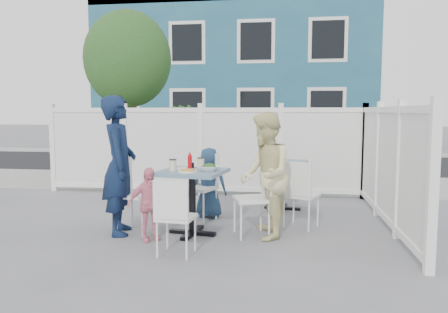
# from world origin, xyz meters

# --- Properties ---
(ground) EXTENTS (80.00, 80.00, 0.00)m
(ground) POSITION_xyz_m (0.00, 0.00, 0.00)
(ground) COLOR slate
(near_sidewalk) EXTENTS (24.00, 2.60, 0.01)m
(near_sidewalk) POSITION_xyz_m (0.00, 3.80, 0.01)
(near_sidewalk) COLOR gray
(near_sidewalk) RESTS_ON ground
(street) EXTENTS (24.00, 5.00, 0.01)m
(street) POSITION_xyz_m (0.00, 7.50, 0.00)
(street) COLOR black
(street) RESTS_ON ground
(far_sidewalk) EXTENTS (24.00, 1.60, 0.01)m
(far_sidewalk) POSITION_xyz_m (0.00, 10.60, 0.01)
(far_sidewalk) COLOR gray
(far_sidewalk) RESTS_ON ground
(building) EXTENTS (11.00, 6.00, 6.00)m
(building) POSITION_xyz_m (-0.50, 14.00, 3.00)
(building) COLOR #20516A
(building) RESTS_ON ground
(fence_back) EXTENTS (5.86, 0.08, 1.60)m
(fence_back) POSITION_xyz_m (0.10, 2.40, 0.78)
(fence_back) COLOR white
(fence_back) RESTS_ON ground
(fence_right) EXTENTS (0.08, 3.66, 1.60)m
(fence_right) POSITION_xyz_m (3.00, 0.60, 0.78)
(fence_right) COLOR white
(fence_right) RESTS_ON ground
(tree) EXTENTS (1.80, 1.62, 3.59)m
(tree) POSITION_xyz_m (-1.60, 3.30, 2.59)
(tree) COLOR #382316
(tree) RESTS_ON ground
(utility_cabinet) EXTENTS (0.66, 0.49, 1.17)m
(utility_cabinet) POSITION_xyz_m (-2.07, 4.00, 0.59)
(utility_cabinet) COLOR gold
(utility_cabinet) RESTS_ON ground
(potted_shrub_a) EXTENTS (1.31, 1.31, 1.67)m
(potted_shrub_a) POSITION_xyz_m (-0.23, 3.10, 0.84)
(potted_shrub_a) COLOR #1F3817
(potted_shrub_a) RESTS_ON ground
(potted_shrub_b) EXTENTS (1.37, 1.21, 1.45)m
(potted_shrub_b) POSITION_xyz_m (1.57, 3.00, 0.72)
(potted_shrub_b) COLOR #1F3817
(potted_shrub_b) RESTS_ON ground
(main_table) EXTENTS (0.88, 0.88, 0.81)m
(main_table) POSITION_xyz_m (0.50, -0.19, 0.63)
(main_table) COLOR #3A5075
(main_table) RESTS_ON ground
(spare_table) EXTENTS (0.80, 0.80, 0.76)m
(spare_table) POSITION_xyz_m (1.60, 1.37, 0.59)
(spare_table) COLOR #3A5075
(spare_table) RESTS_ON ground
(chair_left) EXTENTS (0.51, 0.52, 1.00)m
(chair_left) POSITION_xyz_m (-0.31, -0.17, 0.58)
(chair_left) COLOR white
(chair_left) RESTS_ON ground
(chair_right) EXTENTS (0.53, 0.54, 0.94)m
(chair_right) POSITION_xyz_m (1.31, -0.11, 0.55)
(chair_right) COLOR white
(chair_right) RESTS_ON ground
(chair_back) EXTENTS (0.54, 0.53, 0.94)m
(chair_back) POSITION_xyz_m (0.46, 0.61, 0.55)
(chair_back) COLOR white
(chair_back) RESTS_ON ground
(chair_near) EXTENTS (0.41, 0.40, 0.83)m
(chair_near) POSITION_xyz_m (0.48, -1.04, 0.49)
(chair_near) COLOR white
(chair_near) RESTS_ON ground
(chair_spare) EXTENTS (0.53, 0.52, 0.89)m
(chair_spare) POSITION_xyz_m (1.82, 0.26, 0.52)
(chair_spare) COLOR white
(chair_spare) RESTS_ON ground
(man) EXTENTS (0.57, 0.72, 1.73)m
(man) POSITION_xyz_m (-0.41, -0.27, 0.87)
(man) COLOR #0E1B38
(man) RESTS_ON ground
(woman) EXTENTS (0.69, 0.83, 1.54)m
(woman) POSITION_xyz_m (1.40, -0.20, 0.77)
(woman) COLOR #D8CA4E
(woman) RESTS_ON ground
(boy) EXTENTS (0.51, 0.35, 1.02)m
(boy) POSITION_xyz_m (0.55, 0.70, 0.51)
(boy) COLOR navy
(boy) RESTS_ON ground
(toddler) EXTENTS (0.55, 0.46, 0.88)m
(toddler) POSITION_xyz_m (0.04, -0.51, 0.44)
(toddler) COLOR pink
(toddler) RESTS_ON ground
(plate_main) EXTENTS (0.23, 0.23, 0.01)m
(plate_main) POSITION_xyz_m (0.47, -0.34, 0.82)
(plate_main) COLOR white
(plate_main) RESTS_ON main_table
(plate_side) EXTENTS (0.21, 0.21, 0.01)m
(plate_side) POSITION_xyz_m (0.30, -0.10, 0.82)
(plate_side) COLOR white
(plate_side) RESTS_ON main_table
(salad_bowl) EXTENTS (0.25, 0.25, 0.06)m
(salad_bowl) POSITION_xyz_m (0.71, -0.20, 0.84)
(salad_bowl) COLOR white
(salad_bowl) RESTS_ON main_table
(coffee_cup_a) EXTENTS (0.09, 0.09, 0.13)m
(coffee_cup_a) POSITION_xyz_m (0.27, -0.25, 0.88)
(coffee_cup_a) COLOR beige
(coffee_cup_a) RESTS_ON main_table
(coffee_cup_b) EXTENTS (0.09, 0.09, 0.13)m
(coffee_cup_b) POSITION_xyz_m (0.57, 0.01, 0.87)
(coffee_cup_b) COLOR beige
(coffee_cup_b) RESTS_ON main_table
(ketchup_bottle) EXTENTS (0.06, 0.06, 0.18)m
(ketchup_bottle) POSITION_xyz_m (0.45, -0.12, 0.90)
(ketchup_bottle) COLOR #B3090F
(ketchup_bottle) RESTS_ON main_table
(salt_shaker) EXTENTS (0.03, 0.03, 0.06)m
(salt_shaker) POSITION_xyz_m (0.43, 0.07, 0.84)
(salt_shaker) COLOR white
(salt_shaker) RESTS_ON main_table
(pepper_shaker) EXTENTS (0.03, 0.03, 0.07)m
(pepper_shaker) POSITION_xyz_m (0.46, 0.05, 0.84)
(pepper_shaker) COLOR black
(pepper_shaker) RESTS_ON main_table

